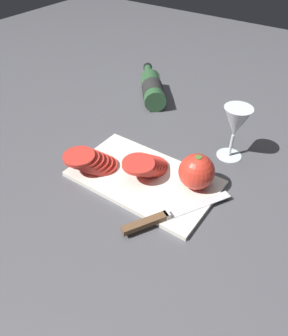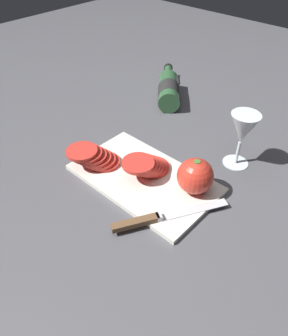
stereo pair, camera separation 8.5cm
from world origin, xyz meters
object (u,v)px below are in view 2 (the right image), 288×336
(tomato_slice_stack_far, at_px, (94,157))
(tomato_slice_stack_near, at_px, (146,165))
(wine_bottle, at_px, (169,89))
(knife, at_px, (149,220))
(wine_glass, at_px, (243,131))
(whole_tomato, at_px, (195,176))

(tomato_slice_stack_far, bearing_deg, tomato_slice_stack_near, 28.45)
(wine_bottle, relative_size, tomato_slice_stack_near, 1.87)
(wine_bottle, distance_m, knife, 0.61)
(tomato_slice_stack_far, bearing_deg, knife, -11.44)
(knife, bearing_deg, wine_bottle, 64.55)
(tomato_slice_stack_near, height_order, tomato_slice_stack_far, same)
(knife, bearing_deg, tomato_slice_stack_far, 107.98)
(wine_glass, bearing_deg, tomato_slice_stack_far, -134.17)
(knife, xyz_separation_m, tomato_slice_stack_near, (-0.12, 0.12, 0.02))
(wine_glass, distance_m, tomato_slice_stack_near, 0.27)
(wine_glass, relative_size, whole_tomato, 1.72)
(knife, height_order, tomato_slice_stack_far, tomato_slice_stack_far)
(wine_glass, bearing_deg, tomato_slice_stack_near, -124.42)
(wine_glass, relative_size, knife, 0.61)
(wine_glass, distance_m, whole_tomato, 0.19)
(whole_tomato, relative_size, knife, 0.35)
(wine_glass, relative_size, tomato_slice_stack_far, 1.20)
(wine_bottle, distance_m, tomato_slice_stack_near, 0.45)
(whole_tomato, distance_m, knife, 0.16)
(whole_tomato, bearing_deg, knife, -94.88)
(wine_bottle, distance_m, whole_tomato, 0.50)
(whole_tomato, relative_size, tomato_slice_stack_far, 0.70)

